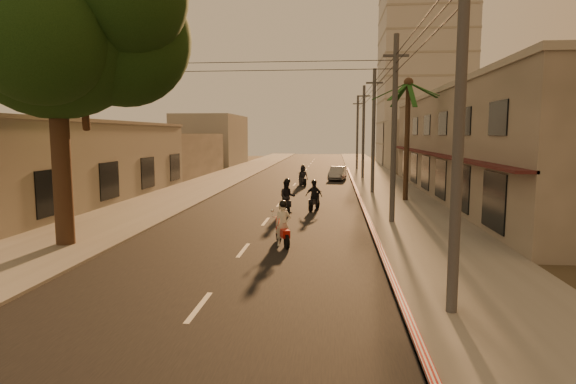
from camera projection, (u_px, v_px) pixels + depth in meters
name	position (u px, v px, depth m)	size (l,w,h in m)	color
ground	(232.00, 265.00, 16.09)	(160.00, 160.00, 0.00)	#383023
road	(288.00, 193.00, 35.86)	(10.00, 140.00, 0.02)	black
sidewalk_right	(390.00, 193.00, 35.15)	(5.00, 140.00, 0.12)	slate
sidewalk_left	(190.00, 191.00, 36.55)	(5.00, 140.00, 0.12)	slate
curb_stripe	(361.00, 202.00, 30.43)	(0.20, 60.00, 0.20)	#B51813
shophouse_row	(493.00, 145.00, 32.14)	(8.80, 34.20, 7.30)	gray
left_building	(63.00, 162.00, 30.92)	(8.20, 24.20, 5.20)	gray
distant_tower	(424.00, 66.00, 68.27)	(12.10, 12.10, 28.00)	#B7B5B2
broadleaf_tree	(66.00, 22.00, 17.81)	(9.60, 8.70, 12.10)	black
palm_tree	(408.00, 90.00, 30.30)	(5.00, 5.00, 8.20)	black
utility_poles	(374.00, 104.00, 34.50)	(1.20, 48.26, 9.00)	#38383A
filler_right	(421.00, 145.00, 58.90)	(8.00, 14.00, 6.00)	gray
filler_left_near	(169.00, 155.00, 50.74)	(8.00, 14.00, 4.40)	gray
filler_left_far	(211.00, 140.00, 68.38)	(8.00, 14.00, 7.00)	gray
scooter_red	(283.00, 226.00, 18.73)	(0.99, 1.77, 1.82)	black
scooter_mid_a	(287.00, 197.00, 26.45)	(1.17, 1.97, 1.96)	black
scooter_mid_b	(314.00, 197.00, 27.41)	(1.20, 1.78, 1.79)	black
scooter_far_a	(303.00, 176.00, 40.32)	(1.20, 1.75, 1.81)	black
parked_car	(337.00, 173.00, 45.70)	(1.86, 4.03, 1.28)	gray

